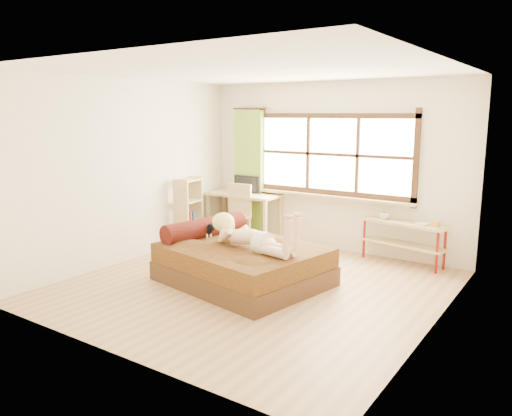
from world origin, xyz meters
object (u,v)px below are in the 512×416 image
Objects in this scene: bed at (241,262)px; pipe_shelf at (404,233)px; woman at (250,226)px; bookshelf at (188,211)px; kitten at (205,229)px; desk at (243,199)px; chair at (236,211)px.

bed is 2.53m from pipe_shelf.
woman reaches higher than bed.
bookshelf reaches higher than bed.
bed reaches higher than pipe_shelf.
bed is at bearing 2.91° from kitten.
bed is 1.97× the size of bookshelf.
pipe_shelf is at bearing 1.51° from desk.
chair is at bearing 141.88° from woman.
bookshelf is (-1.16, 0.95, -0.04)m from kitten.
desk is 0.39m from chair.
chair is (-0.53, 1.44, -0.04)m from kitten.
bed is 0.56m from woman.
bed is at bearing -117.78° from pipe_shelf.
woman reaches higher than chair.
kitten is at bearing -71.68° from desk.
bookshelf is at bearing 151.23° from kitten.
chair is at bearing 27.78° from bookshelf.
woman is 2.32m from bookshelf.
woman is 0.90m from kitten.
pipe_shelf is at bearing 5.68° from bookshelf.
woman is 2.48m from pipe_shelf.
desk is 1.16× the size of bookshelf.
woman reaches higher than desk.
bookshelf reaches higher than woman.
kitten is 1.91m from desk.
kitten is 0.26× the size of bookshelf.
pipe_shelf is at bearing 8.99° from chair.
desk is at bearing 135.10° from bed.
desk is at bearing 119.83° from kitten.
woman is 1.07× the size of pipe_shelf.
kitten is at bearing -70.78° from chair.
bed is at bearing -56.41° from desk.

